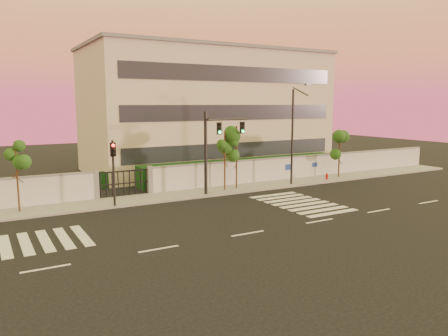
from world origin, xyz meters
The scene contains 14 objects.
ground centered at (0.00, 0.00, 0.00)m, with size 120.00×120.00×0.00m, color black.
sidewalk centered at (0.00, 10.50, 0.07)m, with size 60.00×3.00×0.15m, color gray.
perimeter_wall centered at (0.10, 12.00, 1.07)m, with size 60.00×0.36×2.20m.
hedge_row centered at (1.17, 14.74, 0.82)m, with size 41.00×4.25×1.80m.
institutional_building centered at (9.00, 21.99, 6.16)m, with size 24.40×12.40×12.25m.
road_markings centered at (-1.58, 3.76, 0.01)m, with size 57.00×7.62×0.02m.
street_tree_c centered at (-10.08, 10.59, 3.34)m, with size 1.42×1.13×4.54m.
street_tree_d centered at (4.48, 10.25, 3.50)m, with size 1.51×1.21×4.75m.
street_tree_e centered at (5.62, 10.37, 3.74)m, with size 1.52×1.21×5.09m.
street_tree_f centered at (16.65, 10.42, 3.02)m, with size 1.60×1.27×4.10m.
traffic_signal_main centered at (3.25, 9.55, 3.96)m, with size 3.95×0.80×6.26m.
traffic_signal_secondary centered at (-4.50, 9.17, 2.84)m, with size 0.35×0.34×4.47m.
streetlight_east centered at (10.55, 9.49, 4.51)m, with size 0.50×2.01×8.34m.
fire_hydrant centered at (14.71, 9.88, 0.35)m, with size 0.28×0.26×0.71m.
Camera 1 is at (-12.15, -18.76, 6.82)m, focal length 35.00 mm.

